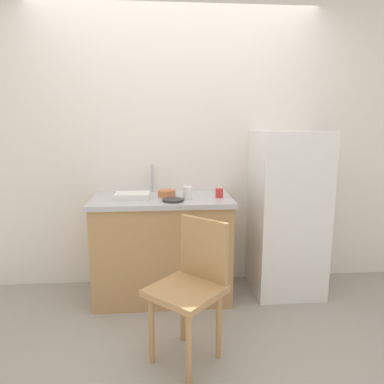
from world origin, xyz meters
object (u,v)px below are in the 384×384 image
(refrigerator, at_px, (287,213))
(chair, at_px, (192,283))
(dish_tray, at_px, (132,196))
(cup_white, at_px, (187,193))
(terracotta_bowl, at_px, (167,193))
(hotplate, at_px, (173,200))
(cup_red, at_px, (219,193))

(refrigerator, relative_size, chair, 1.60)
(chair, distance_m, dish_tray, 1.00)
(cup_white, bearing_deg, terracotta_bowl, 140.77)
(refrigerator, height_order, hotplate, refrigerator)
(dish_tray, bearing_deg, cup_red, -0.14)
(cup_white, bearing_deg, hotplate, -151.44)
(hotplate, distance_m, cup_white, 0.14)
(terracotta_bowl, bearing_deg, cup_red, -10.01)
(dish_tray, bearing_deg, hotplate, -20.82)
(refrigerator, bearing_deg, terracotta_bowl, 179.37)
(refrigerator, distance_m, cup_white, 0.92)
(dish_tray, distance_m, cup_white, 0.46)
(refrigerator, bearing_deg, dish_tray, -177.25)
(terracotta_bowl, height_order, cup_white, cup_white)
(terracotta_bowl, relative_size, cup_white, 1.39)
(chair, bearing_deg, refrigerator, 86.83)
(hotplate, xyz_separation_m, cup_white, (0.12, 0.07, 0.04))
(dish_tray, xyz_separation_m, cup_white, (0.45, -0.06, 0.03))
(chair, bearing_deg, dish_tray, 160.84)
(terracotta_bowl, bearing_deg, refrigerator, -0.63)
(refrigerator, distance_m, dish_tray, 1.35)
(chair, distance_m, terracotta_bowl, 0.98)
(cup_red, bearing_deg, refrigerator, 6.11)
(dish_tray, bearing_deg, chair, -62.26)
(terracotta_bowl, bearing_deg, chair, -80.91)
(terracotta_bowl, distance_m, hotplate, 0.21)
(dish_tray, distance_m, hotplate, 0.35)
(chair, xyz_separation_m, hotplate, (-0.09, 0.68, 0.39))
(hotplate, bearing_deg, cup_white, 28.56)
(cup_white, bearing_deg, cup_red, 12.30)
(cup_white, height_order, cup_red, cup_white)
(dish_tray, relative_size, hotplate, 1.65)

